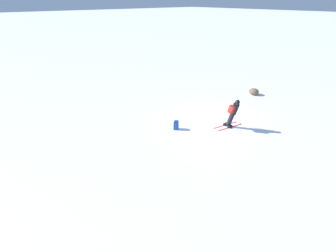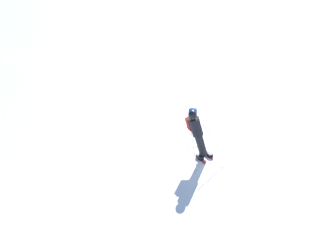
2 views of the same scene
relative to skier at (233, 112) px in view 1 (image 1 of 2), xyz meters
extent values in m
plane|color=white|center=(1.52, -0.08, -1.00)|extent=(300.00, 300.00, 0.00)
cube|color=red|center=(0.13, -0.05, -1.00)|extent=(0.39, 1.73, 0.01)
cube|color=red|center=(0.49, -0.11, -1.00)|extent=(0.39, 1.73, 0.01)
cube|color=black|center=(0.13, -0.05, -0.93)|extent=(0.19, 0.30, 0.12)
cube|color=black|center=(0.49, -0.11, -0.93)|extent=(0.19, 0.30, 0.12)
cylinder|color=black|center=(0.15, -0.05, -0.49)|extent=(0.53, 0.34, 0.86)
cylinder|color=black|center=(-0.07, -0.01, 0.21)|extent=(0.57, 0.42, 0.71)
sphere|color=tan|center=(-0.20, 0.01, 0.62)|extent=(0.33, 0.28, 0.29)
sphere|color=black|center=(-0.21, 0.01, 0.65)|extent=(0.37, 0.32, 0.33)
cube|color=#AD231E|center=(-0.04, 0.24, 0.24)|extent=(0.43, 0.25, 0.50)
cylinder|color=#B7B7BC|center=(-0.34, -0.27, -0.45)|extent=(0.16, 0.51, 1.12)
cylinder|color=#B7B7BC|center=(0.49, -0.42, -0.38)|extent=(0.73, 0.66, 1.26)
cube|color=#194293|center=(1.97, 2.41, -0.78)|extent=(0.35, 0.37, 0.44)
cube|color=navy|center=(1.97, 2.41, -0.53)|extent=(0.31, 0.33, 0.06)
ellipsoid|color=brown|center=(2.44, -5.97, -0.76)|extent=(0.76, 0.65, 0.49)
camera|label=1|loc=(-7.70, 11.28, 5.64)|focal=28.00mm
camera|label=2|loc=(-6.28, -6.70, 4.60)|focal=35.00mm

